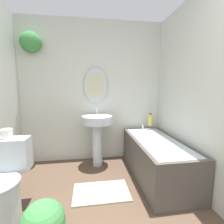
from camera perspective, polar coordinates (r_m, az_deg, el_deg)
wall_back at (r=2.86m, az=-8.20°, el=8.13°), size 2.52×0.31×2.40m
wall_right at (r=2.04m, az=32.00°, el=5.03°), size 0.06×2.70×2.40m
toilet at (r=2.02m, az=-34.36°, el=-21.05°), size 0.41×0.59×0.76m
pedestal_sink at (r=2.65m, az=-5.24°, el=-6.17°), size 0.48×0.48×0.93m
bathtub at (r=2.50m, az=15.24°, el=-15.20°), size 0.63×1.41×0.62m
shampoo_bottle at (r=2.93m, az=13.30°, el=-2.67°), size 0.07×0.07×0.21m
bath_mat at (r=2.22m, az=-3.79°, el=-26.30°), size 0.68×0.43×0.02m
toilet_paper_roll at (r=2.01m, az=-33.06°, el=-6.44°), size 0.11×0.11×0.10m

